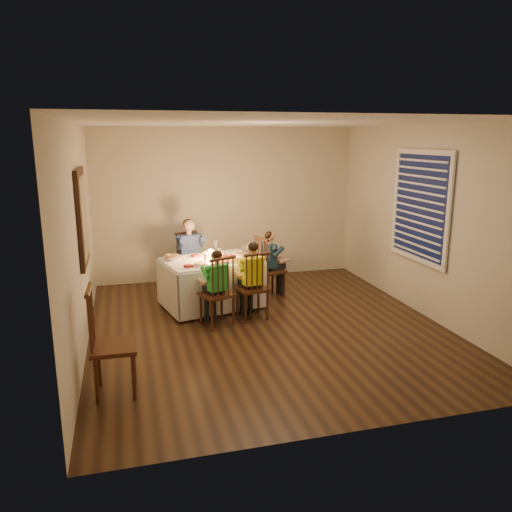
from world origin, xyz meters
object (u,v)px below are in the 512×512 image
object	(u,v)px
dining_table	(211,273)
child_teal	(270,297)
chair_adult	(191,292)
serving_bowl	(173,258)
child_green	(217,325)
chair_extra	(117,392)
chair_near_right	(252,318)
chair_end	(270,297)
child_yellow	(252,318)
chair_near_left	(217,325)
adult	(191,292)

from	to	relation	value
dining_table	child_teal	distance (m)	1.09
dining_table	chair_adult	distance (m)	0.92
child_teal	serving_bowl	world-z (taller)	serving_bowl
child_green	chair_extra	bearing A→B (deg)	29.87
chair_near_right	chair_end	distance (m)	0.98
dining_table	chair_extra	size ratio (longest dim) A/B	1.42
dining_table	chair_end	world-z (taller)	dining_table
chair_near_right	child_yellow	size ratio (longest dim) A/B	0.89
chair_near_left	adult	size ratio (longest dim) A/B	0.81
chair_adult	chair_extra	bearing A→B (deg)	-123.19
child_teal	dining_table	bearing A→B (deg)	83.29
chair_near_left	child_yellow	world-z (taller)	child_yellow
chair_near_left	adult	bearing A→B (deg)	-104.54
chair_near_right	child_green	size ratio (longest dim) A/B	0.94
adult	child_teal	xyz separation A→B (m)	(1.16, -0.56, 0.00)
chair_extra	child_teal	xyz separation A→B (m)	(2.30, 2.47, 0.00)
chair_extra	chair_end	bearing A→B (deg)	-41.31
child_yellow	child_teal	distance (m)	0.98
dining_table	child_yellow	bearing A→B (deg)	-68.38
chair_adult	chair_near_right	bearing A→B (deg)	-77.54
dining_table	child_teal	xyz separation A→B (m)	(0.95, 0.18, -0.50)
dining_table	chair_near_right	distance (m)	0.94
chair_near_right	child_green	world-z (taller)	child_green
adult	child_teal	world-z (taller)	adult
chair_near_left	chair_end	bearing A→B (deg)	-156.33
chair_near_left	chair_extra	size ratio (longest dim) A/B	0.89
child_green	serving_bowl	world-z (taller)	serving_bowl
adult	child_teal	bearing A→B (deg)	-38.20
dining_table	adult	size ratio (longest dim) A/B	1.30
chair_extra	child_green	xyz separation A→B (m)	(1.28, 1.51, 0.00)
adult	child_yellow	distance (m)	1.54
dining_table	serving_bowl	world-z (taller)	serving_bowl
chair_near_left	child_teal	xyz separation A→B (m)	(1.02, 0.97, 0.00)
chair_adult	child_green	bearing A→B (deg)	-97.35
child_yellow	adult	bearing A→B (deg)	-73.59
chair_end	dining_table	bearing A→B (deg)	83.29
chair_near_right	serving_bowl	world-z (taller)	serving_bowl
chair_adult	chair_near_right	world-z (taller)	same
child_teal	chair_end	bearing A→B (deg)	-0.00
child_yellow	chair_adult	bearing A→B (deg)	-73.59
dining_table	child_green	xyz separation A→B (m)	(-0.07, -0.78, -0.50)
chair_end	chair_near_right	bearing A→B (deg)	131.16
chair_near_right	serving_bowl	bearing A→B (deg)	-47.19
chair_adult	child_yellow	xyz separation A→B (m)	(0.65, -1.39, 0.00)
child_green	chair_end	bearing A→B (deg)	-156.33
child_yellow	dining_table	bearing A→B (deg)	-64.50
child_yellow	child_teal	xyz separation A→B (m)	(0.51, 0.84, 0.00)
adult	chair_near_right	bearing A→B (deg)	-77.54
chair_end	serving_bowl	world-z (taller)	serving_bowl
child_teal	chair_near_left	bearing A→B (deg)	115.89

